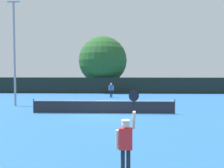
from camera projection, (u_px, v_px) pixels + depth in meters
name	position (u px, v px, depth m)	size (l,w,h in m)	color
ground_plane	(103.00, 114.00, 18.20)	(120.00, 120.00, 0.00)	#235693
tennis_net	(103.00, 107.00, 18.18)	(10.43, 0.08, 1.07)	#232328
perimeter_fence	(112.00, 85.00, 35.11)	(38.80, 0.12, 2.25)	black
player_serving	(126.00, 139.00, 7.13)	(0.67, 0.40, 2.54)	red
player_receiving	(111.00, 89.00, 29.53)	(0.57, 0.25, 1.71)	blue
tennis_ball	(133.00, 115.00, 17.35)	(0.07, 0.07, 0.07)	#CCE033
light_pole	(14.00, 46.00, 22.02)	(1.18, 0.28, 9.48)	gray
large_tree	(103.00, 60.00, 38.16)	(7.37, 7.37, 8.50)	brown
parked_car_near	(99.00, 85.00, 43.60)	(2.14, 4.30, 1.69)	#B7B7BC
parked_car_mid	(124.00, 85.00, 41.96)	(2.50, 4.43, 1.69)	#B7B7BC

